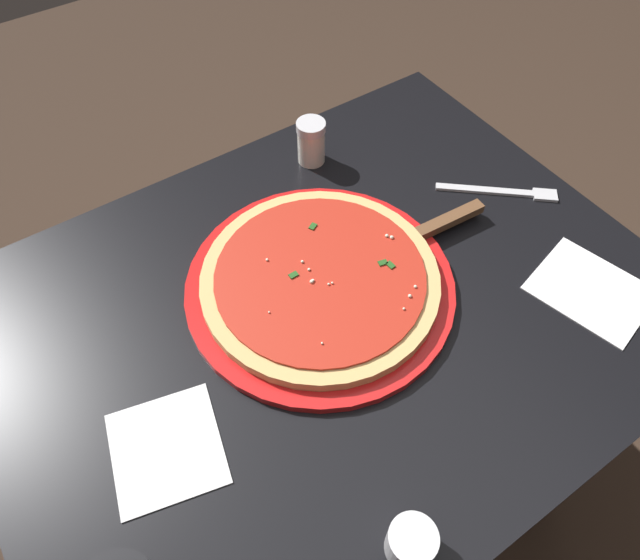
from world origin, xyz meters
name	(u,v)px	position (x,y,z in m)	size (l,w,h in m)	color
ground_plane	(325,484)	(0.00, 0.00, 0.00)	(5.00, 5.00, 0.00)	#38281E
restaurant_table	(327,366)	(0.00, 0.00, 0.58)	(0.89, 0.70, 0.74)	black
serving_plate	(320,286)	(0.01, 0.03, 0.75)	(0.36, 0.36, 0.01)	red
pizza	(320,279)	(0.01, 0.03, 0.77)	(0.32, 0.32, 0.02)	#DBB26B
pizza_server	(423,233)	(0.18, 0.02, 0.76)	(0.22, 0.08, 0.01)	silver
cup_small_sauce	(411,543)	(-0.10, -0.29, 0.77)	(0.05, 0.05, 0.04)	silver
napkin_folded_right	(167,448)	(-0.26, -0.06, 0.75)	(0.12, 0.13, 0.00)	white
napkin_loose_left	(591,290)	(0.31, -0.18, 0.75)	(0.12, 0.15, 0.00)	white
fork	(504,192)	(0.35, 0.02, 0.75)	(0.15, 0.13, 0.00)	silver
parmesan_shaker	(311,142)	(0.14, 0.26, 0.78)	(0.05, 0.05, 0.07)	silver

